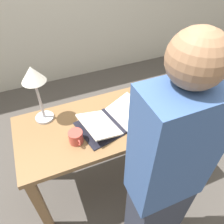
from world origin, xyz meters
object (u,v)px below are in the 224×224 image
book_stack_tall (175,96)px  book_standing_upright (152,103)px  reading_lamp (34,80)px  open_book (114,119)px  coffee_mug (76,137)px  person_reader (163,185)px

book_stack_tall → book_standing_upright: (-0.22, -0.03, 0.02)m
book_standing_upright → reading_lamp: bearing=149.2°
open_book → book_stack_tall: (0.49, -0.02, 0.08)m
book_stack_tall → book_standing_upright: size_ratio=1.28×
coffee_mug → person_reader: size_ratio=0.07×
book_stack_tall → book_standing_upright: 0.22m
book_stack_tall → coffee_mug: size_ratio=2.68×
open_book → book_standing_upright: size_ratio=2.14×
reading_lamp → book_standing_upright: bearing=-21.2°
book_standing_upright → coffee_mug: (-0.56, -0.02, -0.09)m
book_standing_upright → coffee_mug: size_ratio=2.09×
coffee_mug → reading_lamp: bearing=117.2°
coffee_mug → book_standing_upright: bearing=2.3°
reading_lamp → person_reader: (0.49, -0.80, -0.28)m
reading_lamp → person_reader: size_ratio=0.26×
book_standing_upright → reading_lamp: reading_lamp is taller
book_standing_upright → book_stack_tall: bearing=-1.8°
book_stack_tall → coffee_mug: book_stack_tall is taller
reading_lamp → coffee_mug: 0.45m
open_book → book_stack_tall: 0.49m
open_book → person_reader: (0.04, -0.58, 0.03)m
open_book → book_standing_upright: (0.27, -0.05, 0.10)m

